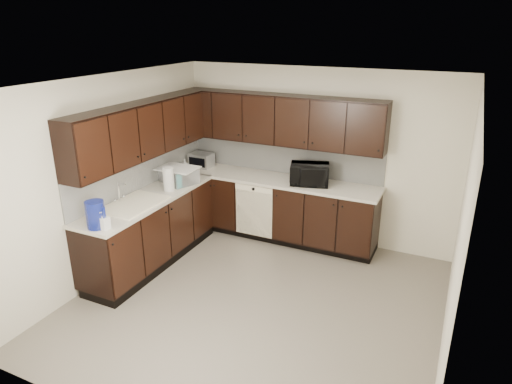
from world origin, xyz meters
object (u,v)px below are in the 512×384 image
sink (133,210)px  storage_bin (178,175)px  microwave (309,174)px  toaster_oven (201,160)px  blue_pitcher (95,215)px

sink → storage_bin: size_ratio=1.57×
storage_bin → microwave: bearing=22.3°
sink → storage_bin: 0.98m
sink → toaster_oven: size_ratio=2.39×
toaster_oven → storage_bin: size_ratio=0.66×
sink → microwave: 2.40m
sink → toaster_oven: bearing=92.3°
toaster_oven → microwave: bearing=-0.8°
toaster_oven → blue_pitcher: (0.14, -2.41, 0.05)m
microwave → blue_pitcher: 2.87m
sink → blue_pitcher: 0.72m
microwave → storage_bin: 1.84m
toaster_oven → storage_bin: 0.76m
microwave → blue_pitcher: size_ratio=1.70×
microwave → storage_bin: bearing=-174.7°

